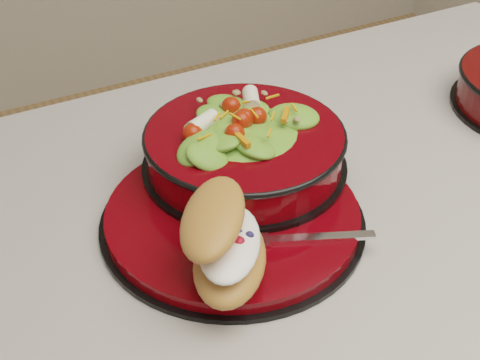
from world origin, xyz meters
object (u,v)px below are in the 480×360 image
fork (300,238)px  dinner_plate (234,216)px  salad_bowl (245,141)px  croissant (227,241)px

fork → dinner_plate: bearing=50.3°
dinner_plate → salad_bowl: (0.05, 0.06, 0.05)m
dinner_plate → croissant: croissant is taller
dinner_plate → croissant: 0.10m
dinner_plate → croissant: bearing=-121.6°
dinner_plate → salad_bowl: size_ratio=1.21×
dinner_plate → fork: 0.09m
salad_bowl → croissant: bearing=-124.1°
dinner_plate → croissant: size_ratio=1.85×
salad_bowl → fork: size_ratio=1.73×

